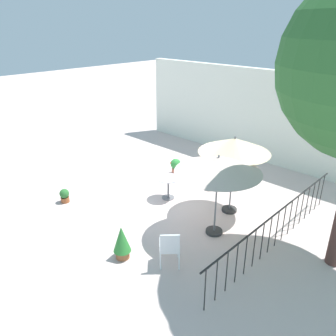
# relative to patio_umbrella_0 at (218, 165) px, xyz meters

# --- Properties ---
(ground_plane) EXTENTS (60.00, 60.00, 0.00)m
(ground_plane) POSITION_rel_patio_umbrella_0_xyz_m (-2.13, 0.58, -1.94)
(ground_plane) COLOR beige
(villa_facade) EXTENTS (10.87, 0.30, 3.53)m
(villa_facade) POSITION_rel_patio_umbrella_0_xyz_m (-2.13, 5.45, -0.18)
(villa_facade) COLOR white
(villa_facade) RESTS_ON ground
(terrace_railing) EXTENTS (0.03, 6.00, 1.01)m
(terrace_railing) POSITION_rel_patio_umbrella_0_xyz_m (1.43, 0.58, -1.26)
(terrace_railing) COLOR black
(terrace_railing) RESTS_ON ground
(patio_umbrella_0) EXTENTS (2.15, 2.15, 2.21)m
(patio_umbrella_0) POSITION_rel_patio_umbrella_0_xyz_m (0.00, 0.00, 0.00)
(patio_umbrella_0) COLOR #2D2D2D
(patio_umbrella_0) RESTS_ON ground
(patio_umbrella_1) EXTENTS (1.97, 1.97, 2.31)m
(patio_umbrella_1) POSITION_rel_patio_umbrella_0_xyz_m (-0.35, 1.22, 0.09)
(patio_umbrella_1) COLOR #2D2D2D
(patio_umbrella_1) RESTS_ON ground
(cafe_table_0) EXTENTS (0.71, 0.71, 0.71)m
(cafe_table_0) POSITION_rel_patio_umbrella_0_xyz_m (-2.19, 0.54, -1.45)
(cafe_table_0) COLOR silver
(cafe_table_0) RESTS_ON ground
(patio_chair_0) EXTENTS (0.65, 0.65, 0.93)m
(patio_chair_0) POSITION_rel_patio_umbrella_0_xyz_m (0.06, -1.77, -1.41)
(patio_chair_0) COLOR white
(patio_chair_0) RESTS_ON ground
(patio_chair_1) EXTENTS (0.63, 0.63, 0.89)m
(patio_chair_1) POSITION_rel_patio_umbrella_0_xyz_m (-2.02, 3.01, -1.43)
(patio_chair_1) COLOR white
(patio_chair_1) RESTS_ON ground
(potted_plant_0) EXTENTS (0.40, 0.38, 0.58)m
(potted_plant_0) POSITION_rel_patio_umbrella_0_xyz_m (-3.28, 2.07, -1.62)
(potted_plant_0) COLOR #C3644B
(potted_plant_0) RESTS_ON ground
(potted_plant_1) EXTENTS (0.42, 0.42, 0.85)m
(potted_plant_1) POSITION_rel_patio_umbrella_0_xyz_m (-0.95, -2.32, -1.49)
(potted_plant_1) COLOR brown
(potted_plant_1) RESTS_ON ground
(potted_plant_2) EXTENTS (0.29, 0.29, 0.44)m
(potted_plant_2) POSITION_rel_patio_umbrella_0_xyz_m (-4.32, -1.84, -1.72)
(potted_plant_2) COLOR #99512D
(potted_plant_2) RESTS_ON ground
(potted_plant_3) EXTENTS (0.48, 0.48, 0.65)m
(potted_plant_3) POSITION_rel_patio_umbrella_0_xyz_m (-1.58, 2.16, -1.58)
(potted_plant_3) COLOR brown
(potted_plant_3) RESTS_ON ground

